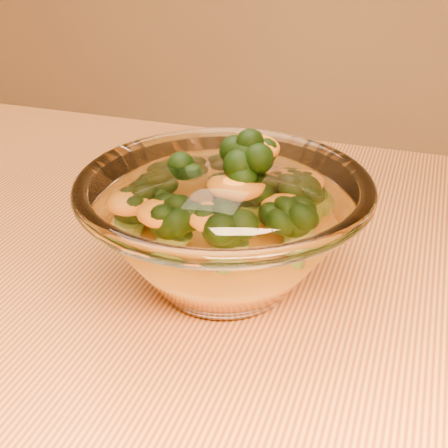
% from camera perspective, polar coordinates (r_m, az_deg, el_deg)
% --- Properties ---
extents(table, '(1.20, 0.80, 0.75)m').
position_cam_1_polar(table, '(0.61, -3.75, -14.03)').
color(table, '#C8833C').
rests_on(table, ground).
extents(glass_bowl, '(0.24, 0.24, 0.11)m').
position_cam_1_polar(glass_bowl, '(0.52, -0.00, -0.51)').
color(glass_bowl, white).
rests_on(glass_bowl, table).
extents(cheese_sauce, '(0.14, 0.14, 0.04)m').
position_cam_1_polar(cheese_sauce, '(0.53, 0.00, -2.64)').
color(cheese_sauce, orange).
rests_on(cheese_sauce, glass_bowl).
extents(broccoli_heap, '(0.16, 0.16, 0.09)m').
position_cam_1_polar(broccoli_heap, '(0.53, -0.06, 2.04)').
color(broccoli_heap, black).
rests_on(broccoli_heap, cheese_sauce).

